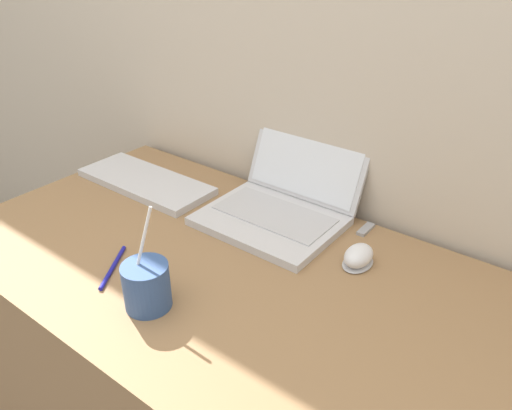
% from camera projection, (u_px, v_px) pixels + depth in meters
% --- Properties ---
extents(desk, '(1.34, 0.69, 0.74)m').
position_uv_depth(desk, '(239.00, 391.00, 1.23)').
color(desk, '#936D47').
rests_on(desk, ground_plane).
extents(laptop, '(0.32, 0.33, 0.21)m').
position_uv_depth(laptop, '(283.00, 200.00, 1.22)').
color(laptop, silver).
rests_on(laptop, desk).
extents(drink_cup, '(0.09, 0.09, 0.20)m').
position_uv_depth(drink_cup, '(147.00, 285.00, 0.93)').
color(drink_cup, '#33518C').
rests_on(drink_cup, desk).
extents(computer_mouse, '(0.06, 0.09, 0.04)m').
position_uv_depth(computer_mouse, '(358.00, 257.00, 1.06)').
color(computer_mouse, '#B2B2B7').
rests_on(computer_mouse, desk).
extents(external_keyboard, '(0.40, 0.16, 0.02)m').
position_uv_depth(external_keyboard, '(146.00, 182.00, 1.39)').
color(external_keyboard, silver).
rests_on(external_keyboard, desk).
extents(usb_stick, '(0.02, 0.06, 0.01)m').
position_uv_depth(usb_stick, '(366.00, 229.00, 1.18)').
color(usb_stick, '#99999E').
rests_on(usb_stick, desk).
extents(pen, '(0.09, 0.13, 0.01)m').
position_uv_depth(pen, '(113.00, 267.00, 1.05)').
color(pen, '#191999').
rests_on(pen, desk).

